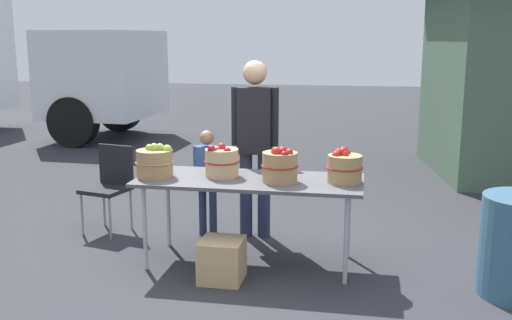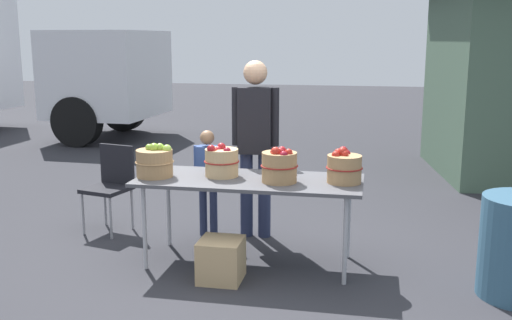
{
  "view_description": "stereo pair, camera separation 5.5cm",
  "coord_description": "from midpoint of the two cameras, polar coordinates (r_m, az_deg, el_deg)",
  "views": [
    {
      "loc": [
        0.95,
        -4.78,
        1.91
      ],
      "look_at": [
        0.0,
        0.3,
        0.85
      ],
      "focal_mm": 41.72,
      "sensor_mm": 36.0,
      "label": 1
    },
    {
      "loc": [
        1.01,
        -4.77,
        1.91
      ],
      "look_at": [
        0.0,
        0.3,
        0.85
      ],
      "focal_mm": 41.72,
      "sensor_mm": 36.0,
      "label": 2
    }
  ],
  "objects": [
    {
      "name": "apple_basket_red_2",
      "position": [
        4.91,
        8.15,
        -0.65
      ],
      "size": [
        0.3,
        0.3,
        0.29
      ],
      "color": "#A87F51",
      "rests_on": "market_table"
    },
    {
      "name": "ground_plane",
      "position": [
        5.23,
        -0.92,
        -9.81
      ],
      "size": [
        40.0,
        40.0,
        0.0
      ],
      "primitive_type": "plane",
      "color": "#2D2D33"
    },
    {
      "name": "market_table",
      "position": [
        5.02,
        -0.94,
        -2.3
      ],
      "size": [
        1.9,
        0.76,
        0.75
      ],
      "color": "#4C4C51",
      "rests_on": "ground"
    },
    {
      "name": "child_customer",
      "position": [
        5.77,
        -4.97,
        -1.4
      ],
      "size": [
        0.28,
        0.15,
        1.05
      ],
      "rotation": [
        0.0,
        0.0,
        3.09
      ],
      "color": "#262D4C",
      "rests_on": "ground"
    },
    {
      "name": "produce_crate",
      "position": [
        4.83,
        -3.62,
        -9.56
      ],
      "size": [
        0.34,
        0.34,
        0.34
      ],
      "primitive_type": "cube",
      "color": "tan",
      "rests_on": "ground"
    },
    {
      "name": "vendor_adult",
      "position": [
        5.66,
        -0.38,
        2.42
      ],
      "size": [
        0.45,
        0.24,
        1.71
      ],
      "rotation": [
        0.0,
        0.0,
        3.19
      ],
      "color": "#262D4C",
      "rests_on": "ground"
    },
    {
      "name": "folding_chair",
      "position": [
        6.12,
        -14.08,
        -2.0
      ],
      "size": [
        0.48,
        0.48,
        0.86
      ],
      "rotation": [
        0.0,
        0.0,
        6.05
      ],
      "color": "black",
      "rests_on": "ground"
    },
    {
      "name": "apple_basket_red_1",
      "position": [
        4.86,
        1.99,
        -0.54
      ],
      "size": [
        0.31,
        0.31,
        0.3
      ],
      "color": "#A87F51",
      "rests_on": "market_table"
    },
    {
      "name": "apple_basket_green_0",
      "position": [
        5.13,
        -9.97,
        -0.22
      ],
      "size": [
        0.33,
        0.33,
        0.29
      ],
      "color": "#A87F51",
      "rests_on": "market_table"
    },
    {
      "name": "apple_basket_red_0",
      "position": [
        5.07,
        -3.62,
        -0.17
      ],
      "size": [
        0.3,
        0.3,
        0.29
      ],
      "color": "tan",
      "rests_on": "market_table"
    }
  ]
}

